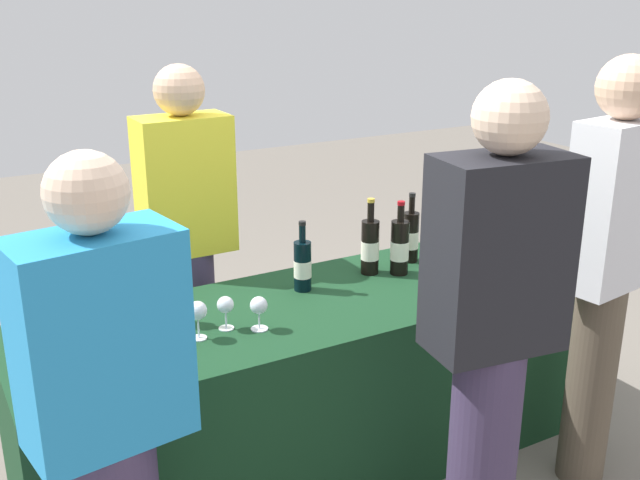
% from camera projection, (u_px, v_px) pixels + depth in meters
% --- Properties ---
extents(ground_plane, '(12.00, 12.00, 0.00)m').
position_uv_depth(ground_plane, '(320.00, 459.00, 3.20)').
color(ground_plane, slate).
extents(tasting_table, '(2.39, 0.74, 0.74)m').
position_uv_depth(tasting_table, '(320.00, 382.00, 3.08)').
color(tasting_table, '#14381E').
rests_on(tasting_table, ground_plane).
extents(wine_bottle_0, '(0.07, 0.07, 0.33)m').
position_uv_depth(wine_bottle_0, '(63.00, 308.00, 2.59)').
color(wine_bottle_0, black).
rests_on(wine_bottle_0, tasting_table).
extents(wine_bottle_1, '(0.08, 0.08, 0.33)m').
position_uv_depth(wine_bottle_1, '(115.00, 299.00, 2.66)').
color(wine_bottle_1, black).
rests_on(wine_bottle_1, tasting_table).
extents(wine_bottle_2, '(0.07, 0.07, 0.33)m').
position_uv_depth(wine_bottle_2, '(151.00, 291.00, 2.73)').
color(wine_bottle_2, black).
rests_on(wine_bottle_2, tasting_table).
extents(wine_bottle_3, '(0.07, 0.07, 0.29)m').
position_uv_depth(wine_bottle_3, '(303.00, 265.00, 3.03)').
color(wine_bottle_3, black).
rests_on(wine_bottle_3, tasting_table).
extents(wine_bottle_4, '(0.08, 0.08, 0.33)m').
position_uv_depth(wine_bottle_4, '(370.00, 246.00, 3.20)').
color(wine_bottle_4, black).
rests_on(wine_bottle_4, tasting_table).
extents(wine_bottle_5, '(0.08, 0.08, 0.32)m').
position_uv_depth(wine_bottle_5, '(400.00, 247.00, 3.20)').
color(wine_bottle_5, black).
rests_on(wine_bottle_5, tasting_table).
extents(wine_bottle_6, '(0.07, 0.07, 0.32)m').
position_uv_depth(wine_bottle_6, '(411.00, 236.00, 3.34)').
color(wine_bottle_6, black).
rests_on(wine_bottle_6, tasting_table).
extents(wine_bottle_7, '(0.07, 0.07, 0.31)m').
position_uv_depth(wine_bottle_7, '(456.00, 240.00, 3.32)').
color(wine_bottle_7, black).
rests_on(wine_bottle_7, tasting_table).
extents(wine_glass_0, '(0.07, 0.07, 0.13)m').
position_uv_depth(wine_glass_0, '(155.00, 328.00, 2.50)').
color(wine_glass_0, silver).
rests_on(wine_glass_0, tasting_table).
extents(wine_glass_1, '(0.07, 0.07, 0.14)m').
position_uv_depth(wine_glass_1, '(198.00, 312.00, 2.60)').
color(wine_glass_1, silver).
rests_on(wine_glass_1, tasting_table).
extents(wine_glass_2, '(0.06, 0.06, 0.13)m').
position_uv_depth(wine_glass_2, '(225.00, 306.00, 2.68)').
color(wine_glass_2, silver).
rests_on(wine_glass_2, tasting_table).
extents(wine_glass_3, '(0.06, 0.06, 0.13)m').
position_uv_depth(wine_glass_3, '(259.00, 307.00, 2.68)').
color(wine_glass_3, silver).
rests_on(wine_glass_3, tasting_table).
extents(wine_glass_4, '(0.07, 0.07, 0.15)m').
position_uv_depth(wine_glass_4, '(501.00, 253.00, 3.17)').
color(wine_glass_4, silver).
rests_on(wine_glass_4, tasting_table).
extents(ice_bucket, '(0.18, 0.18, 0.19)m').
position_uv_depth(ice_bucket, '(474.00, 232.00, 3.48)').
color(ice_bucket, silver).
rests_on(ice_bucket, tasting_table).
extents(server_pouring, '(0.40, 0.22, 1.62)m').
position_uv_depth(server_pouring, '(188.00, 234.00, 3.31)').
color(server_pouring, '#3F3351').
rests_on(server_pouring, ground_plane).
extents(guest_0, '(0.45, 0.29, 1.55)m').
position_uv_depth(guest_0, '(110.00, 417.00, 1.99)').
color(guest_0, '#3F3351').
rests_on(guest_0, ground_plane).
extents(guest_1, '(0.45, 0.29, 1.67)m').
position_uv_depth(guest_1, '(493.00, 325.00, 2.37)').
color(guest_1, '#3F3351').
rests_on(guest_1, ground_plane).
extents(guest_2, '(0.37, 0.23, 1.70)m').
position_uv_depth(guest_2, '(607.00, 259.00, 2.79)').
color(guest_2, brown).
rests_on(guest_2, ground_plane).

